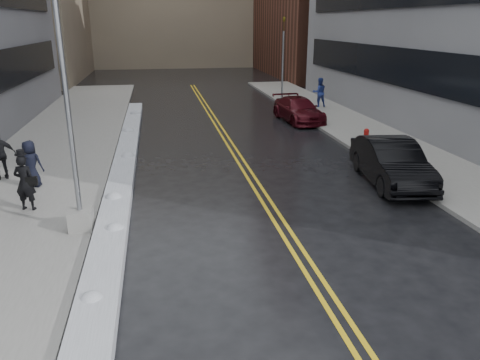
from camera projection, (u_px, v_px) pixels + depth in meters
name	position (u px, v px, depth m)	size (l,w,h in m)	color
ground	(204.00, 257.00, 12.15)	(160.00, 160.00, 0.00)	black
sidewalk_west	(50.00, 159.00, 20.49)	(5.50, 50.00, 0.15)	gray
sidewalk_east	(384.00, 144.00, 23.11)	(4.00, 50.00, 0.15)	gray
lane_line_left	(232.00, 152.00, 21.86)	(0.12, 50.00, 0.01)	gold
lane_line_right	(238.00, 152.00, 21.91)	(0.12, 50.00, 0.01)	gold
snow_ridge	(124.00, 166.00, 19.15)	(0.90, 30.00, 0.34)	silver
lamppost	(73.00, 149.00, 12.65)	(0.65, 0.65, 7.62)	gray
fire_hydrant	(366.00, 135.00, 22.80)	(0.26, 0.26, 0.73)	maroon
traffic_signal	(283.00, 56.00, 34.85)	(0.16, 0.20, 6.00)	gray
pedestrian_fedora	(25.00, 183.00, 14.54)	(0.65, 0.43, 1.79)	black
pedestrian_c	(31.00, 164.00, 16.63)	(0.83, 0.54, 1.69)	black
pedestrian_d	(0.00, 155.00, 17.42)	(1.10, 0.46, 1.87)	black
pedestrian_east	(319.00, 92.00, 32.50)	(0.97, 0.75, 1.99)	navy
car_black	(391.00, 162.00, 17.39)	(1.76, 5.04, 1.66)	black
car_maroon	(298.00, 110.00, 28.45)	(2.01, 4.95, 1.44)	#440B13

